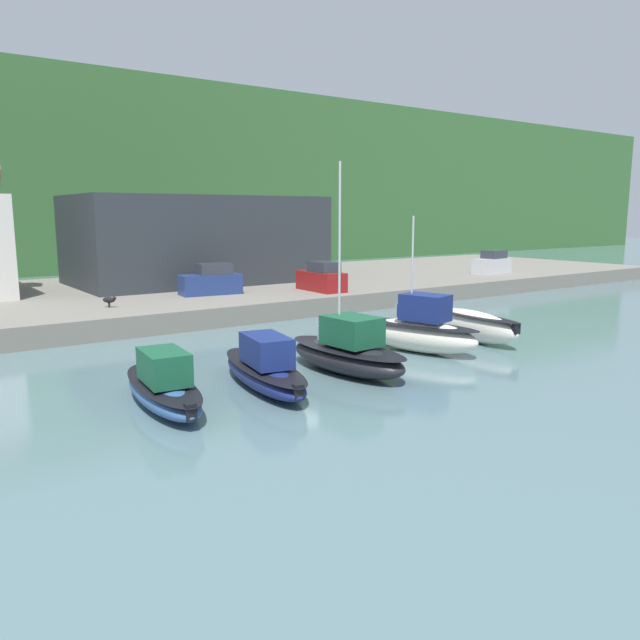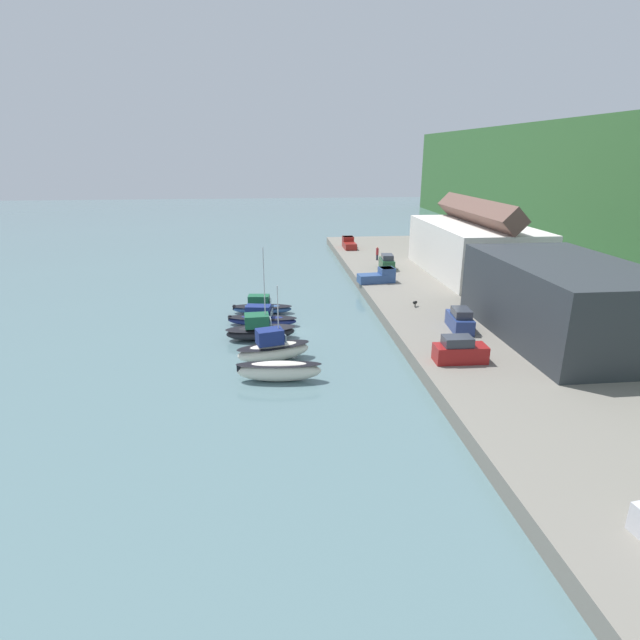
{
  "view_description": "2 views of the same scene",
  "coord_description": "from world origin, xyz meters",
  "views": [
    {
      "loc": [
        -15.13,
        -23.03,
        6.89
      ],
      "look_at": [
        2.54,
        1.73,
        1.66
      ],
      "focal_mm": 35.0,
      "sensor_mm": 36.0,
      "label": 1
    },
    {
      "loc": [
        47.43,
        -1.14,
        17.35
      ],
      "look_at": [
        3.45,
        3.47,
        2.51
      ],
      "focal_mm": 28.0,
      "sensor_mm": 36.0,
      "label": 2
    }
  ],
  "objects": [
    {
      "name": "ground_plane",
      "position": [
        0.0,
        0.0,
        0.0
      ],
      "size": [
        320.0,
        320.0,
        0.0
      ],
      "primitive_type": "plane",
      "color": "slate"
    },
    {
      "name": "pickup_truck_0",
      "position": [
        -40.17,
        13.21,
        2.07
      ],
      "size": [
        4.74,
        2.03,
        1.9
      ],
      "rotation": [
        0.0,
        0.0,
        1.58
      ],
      "color": "maroon",
      "rests_on": "quay_promenade"
    },
    {
      "name": "parked_car_0",
      "position": [
        -22.84,
        16.04,
        2.17
      ],
      "size": [
        4.33,
        2.13,
        2.16
      ],
      "rotation": [
        0.0,
        0.0,
        1.49
      ],
      "color": "#1E4C2D",
      "rests_on": "quay_promenade"
    },
    {
      "name": "moored_boat_4",
      "position": [
        10.93,
        -0.61,
        0.89
      ],
      "size": [
        2.06,
        6.95,
        1.7
      ],
      "rotation": [
        0.0,
        0.0,
        -0.08
      ],
      "color": "white",
      "rests_on": "ground_plane"
    },
    {
      "name": "person_on_quay",
      "position": [
        -29.06,
        15.97,
        2.35
      ],
      "size": [
        0.4,
        0.4,
        2.14
      ],
      "color": "#232838",
      "rests_on": "quay_promenade"
    },
    {
      "name": "parked_car_1",
      "position": [
        3.94,
        16.88,
        2.17
      ],
      "size": [
        4.37,
        2.23,
        2.16
      ],
      "rotation": [
        0.0,
        0.0,
        1.46
      ],
      "color": "navy",
      "rests_on": "quay_promenade"
    },
    {
      "name": "moored_boat_1",
      "position": [
        -2.93,
        -2.11,
        0.77
      ],
      "size": [
        3.22,
        7.67,
        2.17
      ],
      "rotation": [
        0.0,
        0.0,
        -0.17
      ],
      "color": "navy",
      "rests_on": "ground_plane"
    },
    {
      "name": "pickup_truck_1",
      "position": [
        -15.03,
        13.22,
        2.07
      ],
      "size": [
        2.41,
        4.89,
        1.9
      ],
      "rotation": [
        0.0,
        0.0,
        0.1
      ],
      "color": "#2D4C84",
      "rests_on": "quay_promenade"
    },
    {
      "name": "moored_boat_2",
      "position": [
        1.2,
        -2.19,
        0.93
      ],
      "size": [
        2.9,
        6.93,
        9.05
      ],
      "rotation": [
        0.0,
        0.0,
        0.06
      ],
      "color": "black",
      "rests_on": "ground_plane"
    },
    {
      "name": "quay_promenade",
      "position": [
        0.0,
        22.8,
        0.62
      ],
      "size": [
        104.98,
        24.24,
        1.25
      ],
      "color": "gray",
      "rests_on": "ground_plane"
    },
    {
      "name": "harbor_clubhouse",
      "position": [
        -18.79,
        27.28,
        5.04
      ],
      "size": [
        22.7,
        12.0,
        10.35
      ],
      "color": "silver",
      "rests_on": "quay_promenade"
    },
    {
      "name": "parked_car_2",
      "position": [
        11.43,
        13.99,
        2.17
      ],
      "size": [
        1.91,
        4.25,
        2.16
      ],
      "rotation": [
        0.0,
        0.0,
        -0.03
      ],
      "color": "maroon",
      "rests_on": "quay_promenade"
    },
    {
      "name": "yacht_club_building",
      "position": [
        6.73,
        25.2,
        4.75
      ],
      "size": [
        19.48,
        11.2,
        6.99
      ],
      "color": "#2D3338",
      "rests_on": "quay_promenade"
    },
    {
      "name": "moored_boat_0",
      "position": [
        -7.15,
        -2.13,
        0.74
      ],
      "size": [
        2.61,
        6.99,
        2.11
      ],
      "rotation": [
        0.0,
        0.0,
        -0.1
      ],
      "color": "#33568E",
      "rests_on": "ground_plane"
    },
    {
      "name": "moored_boat_3",
      "position": [
        6.72,
        -1.01,
        1.1
      ],
      "size": [
        3.67,
        6.85,
        6.76
      ],
      "rotation": [
        0.0,
        0.0,
        0.26
      ],
      "color": "white",
      "rests_on": "ground_plane"
    },
    {
      "name": "dog_on_quay",
      "position": [
        -3.82,
        14.77,
        1.71
      ],
      "size": [
        0.78,
        0.78,
        0.68
      ],
      "rotation": [
        0.0,
        0.0,
        3.92
      ],
      "color": "black",
      "rests_on": "quay_promenade"
    }
  ]
}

